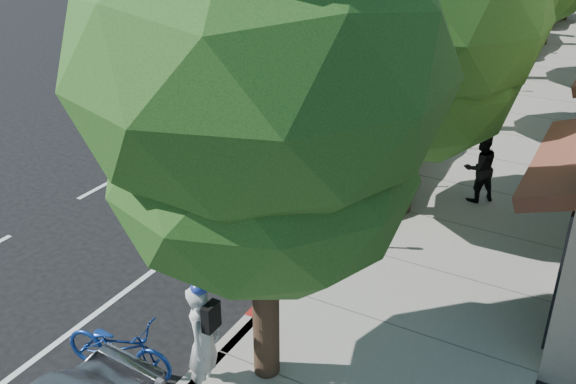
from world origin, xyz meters
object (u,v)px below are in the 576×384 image
Objects in this scene: street_tree_1 at (419,21)px; silver_suv at (357,146)px; bicycle at (119,347)px; white_pickup at (506,30)px; dark_sedan at (441,64)px; street_tree_0 at (261,77)px; pedestrian at (480,167)px; dark_suv_far at (534,4)px; cyclist at (204,341)px.

street_tree_1 is 1.25× the size of silver_suv.
bicycle is 0.31× the size of white_pickup.
dark_sedan is 0.86× the size of white_pickup.
street_tree_1 is (0.00, 6.00, -0.41)m from street_tree_0.
street_tree_0 is 1.31× the size of white_pickup.
street_tree_0 reaches higher than pedestrian.
dark_suv_far is at bearing 89.33° from white_pickup.
bicycle is 9.03m from pedestrian.
street_tree_0 is at bearing -87.47° from dark_sedan.
pedestrian is at bearing -30.64° from bicycle.
cyclist is 8.27m from pedestrian.
cyclist is 8.26m from silver_suv.
dark_suv_far is at bearing -127.52° from pedestrian.
white_pickup reaches higher than dark_sedan.
cyclist reaches higher than white_pickup.
street_tree_0 is 1.06× the size of street_tree_1.
silver_suv is at bearing -98.89° from dark_suv_far.
street_tree_0 is 8.70m from silver_suv.
pedestrian reaches higher than white_pickup.
street_tree_0 is 4.00m from cyclist.
street_tree_0 is at bearing -79.23° from silver_suv.
dark_suv_far is at bearing 93.45° from street_tree_1.
bicycle is (-2.08, -1.00, -4.34)m from street_tree_0.
pedestrian is (1.34, 1.35, -3.44)m from street_tree_1.
dark_sedan is 3.08× the size of pedestrian.
street_tree_0 is at bearing -87.14° from white_pickup.
bicycle is (-1.43, -0.32, -0.45)m from cyclist.
street_tree_1 is at bearing -16.72° from cyclist.
white_pickup is at bearing -10.05° from bicycle.
white_pickup is (0.41, 15.19, 0.05)m from silver_suv.
pedestrian is (2.74, -15.34, 0.11)m from white_pickup.
street_tree_1 is 7.56m from cyclist.
street_tree_1 is 17.12m from white_pickup.
white_pickup is 3.60× the size of pedestrian.
silver_suv is at bearing 140.31° from street_tree_1.
dark_sedan reaches higher than silver_suv.
bicycle is 30.21m from dark_suv_far.
street_tree_1 reaches higher than silver_suv.
dark_suv_far is (0.00, 6.52, 0.06)m from white_pickup.
bicycle is at bearing 91.51° from cyclist.
pedestrian is at bearing -80.55° from white_pickup.
cyclist is 1.53m from bicycle.
pedestrian is at bearing -90.68° from dark_suv_far.
cyclist reaches higher than silver_suv.
bicycle is 8.51m from silver_suv.
bicycle is at bearing -92.31° from white_pickup.
street_tree_1 is at bearing 90.00° from street_tree_0.
street_tree_0 is at bearing -54.91° from cyclist.
bicycle is 1.12× the size of pedestrian.
cyclist reaches higher than dark_suv_far.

